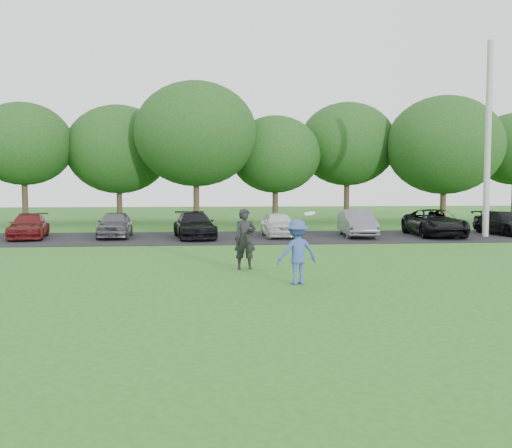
# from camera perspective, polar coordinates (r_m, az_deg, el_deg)

# --- Properties ---
(ground) EXTENTS (100.00, 100.00, 0.00)m
(ground) POSITION_cam_1_polar(r_m,az_deg,el_deg) (13.46, 1.35, -6.57)
(ground) COLOR #26691E
(ground) RESTS_ON ground
(parking_lot) EXTENTS (32.00, 6.50, 0.03)m
(parking_lot) POSITION_cam_1_polar(r_m,az_deg,el_deg) (26.30, -1.87, -1.35)
(parking_lot) COLOR black
(parking_lot) RESTS_ON ground
(utility_pole) EXTENTS (0.28, 0.28, 9.05)m
(utility_pole) POSITION_cam_1_polar(r_m,az_deg,el_deg) (28.71, 22.18, 7.81)
(utility_pole) COLOR #A4A49E
(utility_pole) RESTS_ON ground
(frisbee_player) EXTENTS (1.15, 0.83, 1.82)m
(frisbee_player) POSITION_cam_1_polar(r_m,az_deg,el_deg) (14.09, 4.14, -2.79)
(frisbee_player) COLOR #334D91
(frisbee_player) RESTS_ON ground
(camera_bystander) EXTENTS (0.68, 0.49, 1.77)m
(camera_bystander) POSITION_cam_1_polar(r_m,az_deg,el_deg) (16.51, -1.10, -1.51)
(camera_bystander) COLOR black
(camera_bystander) RESTS_ON ground
(parked_cars) EXTENTS (27.83, 4.85, 1.25)m
(parked_cars) POSITION_cam_1_polar(r_m,az_deg,el_deg) (26.36, 0.99, -0.02)
(parked_cars) COLOR #525559
(parked_cars) RESTS_ON parking_lot
(tree_row) EXTENTS (42.39, 9.85, 8.64)m
(tree_row) POSITION_cam_1_polar(r_m,az_deg,el_deg) (36.11, -0.37, 7.87)
(tree_row) COLOR #38281C
(tree_row) RESTS_ON ground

